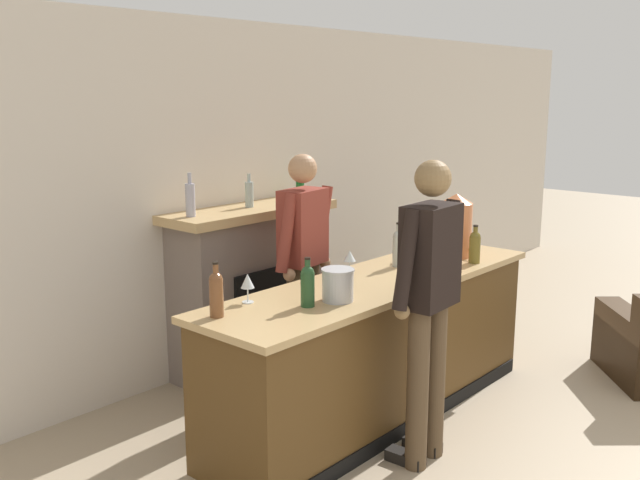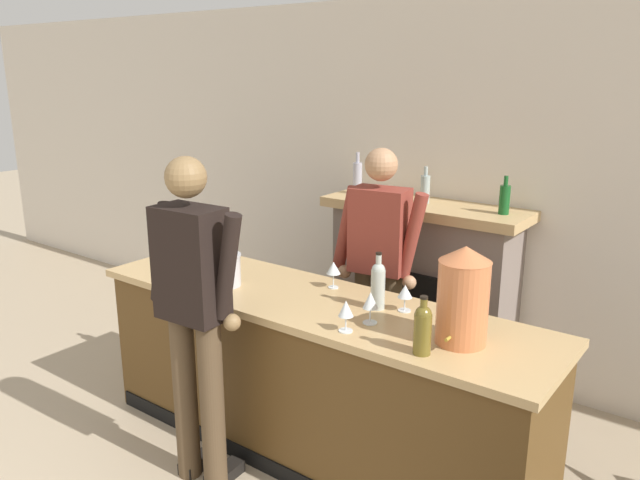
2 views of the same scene
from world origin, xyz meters
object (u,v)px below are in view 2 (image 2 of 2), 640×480
Objects in this scene: wine_bottle_merlot_tall at (423,328)px; wine_bottle_rose_blush at (186,235)px; fireplace_stone at (422,289)px; wine_glass_near_bucket at (370,301)px; copper_dispenser at (463,295)px; wine_glass_mid_counter at (224,242)px; person_bartender at (378,268)px; wine_glass_front_right at (346,310)px; ice_bucket_steel at (225,270)px; wine_glass_by_dispenser at (333,269)px; person_customer at (194,311)px; wine_bottle_burgundy_dark at (209,256)px; wine_glass_front_left at (405,292)px; wine_bottle_riesling_slim at (378,284)px.

wine_bottle_rose_blush is (-2.08, 0.43, 0.01)m from wine_bottle_merlot_tall.
fireplace_stone is 9.58× the size of wine_glass_near_bucket.
copper_dispenser is 1.90m from wine_glass_mid_counter.
person_bartender reaches higher than wine_glass_mid_counter.
wine_glass_mid_counter is 1.08× the size of wine_glass_front_right.
ice_bucket_steel is 1.23× the size of wine_glass_by_dispenser.
ice_bucket_steel is 0.54m from wine_glass_mid_counter.
person_customer is 10.72× the size of wine_glass_near_bucket.
wine_glass_by_dispenser is (0.75, 0.30, -0.01)m from wine_bottle_burgundy_dark.
ice_bucket_steel is at bearing 117.65° from person_customer.
person_bartender is 1.03m from wine_glass_front_right.
copper_dispenser reaches higher than wine_bottle_rose_blush.
wine_bottle_rose_blush is 1.72m from wine_glass_near_bucket.
wine_glass_front_right is at bearing -156.93° from copper_dispenser.
fireplace_stone is 1.69m from copper_dispenser.
wine_bottle_burgundy_dark is at bearing 170.86° from wine_glass_front_right.
wine_glass_by_dispenser is (0.55, 0.36, 0.02)m from ice_bucket_steel.
wine_bottle_burgundy_dark is at bearing 163.61° from ice_bucket_steel.
person_customer is at bearing -137.24° from wine_glass_front_left.
person_customer is 5.71× the size of wine_bottle_riesling_slim.
person_customer reaches higher than wine_glass_front_right.
person_bartender is 6.02× the size of wine_bottle_burgundy_dark.
wine_glass_front_left is at bearing 10.01° from wine_bottle_burgundy_dark.
fireplace_stone is 1.50m from wine_glass_mid_counter.
copper_dispenser is 2.72× the size of wine_glass_mid_counter.
wine_bottle_burgundy_dark reaches higher than wine_glass_mid_counter.
wine_glass_front_left is at bearing -0.67° from wine_bottle_rose_blush.
wine_bottle_merlot_tall is 0.90× the size of wine_bottle_rose_blush.
wine_bottle_riesling_slim is at bearing -6.39° from wine_glass_mid_counter.
wine_bottle_merlot_tall reaches higher than ice_bucket_steel.
wine_glass_mid_counter is (-0.38, 0.38, 0.03)m from ice_bucket_steel.
person_customer is 5.82× the size of wine_bottle_rose_blush.
ice_bucket_steel is 1.11m from wine_glass_front_left.
fireplace_stone is 0.68m from person_bartender.
wine_glass_front_left is (1.76, -0.02, -0.04)m from wine_bottle_rose_blush.
wine_bottle_burgundy_dark is at bearing -169.99° from wine_glass_front_left.
person_bartender is 1.19m from copper_dispenser.
person_bartender is 5.62× the size of wine_bottle_rose_blush.
wine_glass_by_dispenser is (-0.94, 0.27, -0.12)m from copper_dispenser.
wine_bottle_rose_blush is (-1.26, -0.51, 0.13)m from person_bartender.
fireplace_stone is at bearing 112.63° from wine_glass_front_left.
wine_glass_by_dispenser is at bearing 70.27° from person_customer.
wine_bottle_merlot_tall is at bearing -6.74° from wine_bottle_burgundy_dark.
fireplace_stone is at bearing 88.07° from person_bartender.
wine_bottle_burgundy_dark is (-1.60, 0.19, 0.00)m from wine_bottle_merlot_tall.
wine_bottle_burgundy_dark is 0.36m from wine_glass_mid_counter.
wine_glass_mid_counter is at bearing 171.32° from copper_dispenser.
wine_bottle_burgundy_dark is 1.72× the size of wine_glass_near_bucket.
copper_dispenser is 2.18m from wine_bottle_rose_blush.
wine_bottle_rose_blush is at bearing 140.00° from person_customer.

